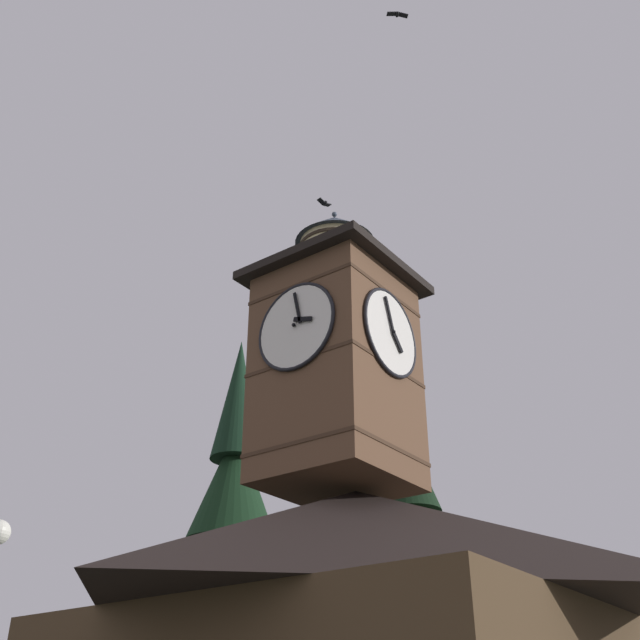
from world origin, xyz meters
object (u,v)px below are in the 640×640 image
flying_bird_low (324,203)px  pine_tree_behind (229,584)px  pine_tree_aside (416,601)px  clock_tower (336,356)px  flying_bird_high (397,14)px

flying_bird_low → pine_tree_behind: bearing=-112.9°
pine_tree_behind → pine_tree_aside: pine_tree_aside is taller
clock_tower → flying_bird_high: (1.63, 3.46, 9.31)m
pine_tree_behind → flying_bird_high: bearing=66.2°
flying_bird_low → pine_tree_aside: bearing=-161.9°
flying_bird_high → flying_bird_low: 5.84m
clock_tower → flying_bird_high: size_ratio=15.69×
clock_tower → pine_tree_aside: 11.54m
pine_tree_behind → flying_bird_low: (2.22, 5.25, 10.45)m
pine_tree_aside → flying_bird_high: flying_bird_high is taller
pine_tree_behind → flying_bird_low: 11.91m
pine_tree_aside → flying_bird_low: 14.40m
flying_bird_high → flying_bird_low: flying_bird_high is taller
pine_tree_behind → flying_bird_low: bearing=67.1°
clock_tower → pine_tree_behind: clock_tower is taller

